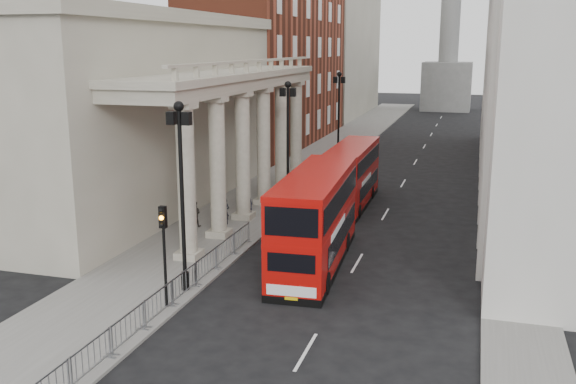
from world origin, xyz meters
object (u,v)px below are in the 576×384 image
(lamp_post_south, at_px, (182,184))
(lamp_post_north, at_px, (339,112))
(traffic_light, at_px, (164,238))
(lamp_post_mid, at_px, (288,135))
(pedestrian_a, at_px, (225,211))
(bus_far, at_px, (352,174))
(pedestrian_b, at_px, (195,214))
(pedestrian_c, at_px, (246,203))
(bus_near, at_px, (316,218))
(monument_column, at_px, (451,13))

(lamp_post_south, height_order, lamp_post_north, same)
(traffic_light, bearing_deg, lamp_post_mid, 90.32)
(traffic_light, bearing_deg, pedestrian_a, 101.01)
(bus_far, bearing_deg, pedestrian_b, -134.10)
(traffic_light, height_order, pedestrian_b, traffic_light)
(pedestrian_c, bearing_deg, pedestrian_b, -116.54)
(bus_near, bearing_deg, traffic_light, -125.48)
(lamp_post_south, xyz_separation_m, pedestrian_b, (-3.87, 9.46, -4.02))
(bus_near, xyz_separation_m, pedestrian_c, (-6.19, 6.96, -1.36))
(lamp_post_north, bearing_deg, bus_far, -74.27)
(monument_column, bearing_deg, lamp_post_mid, -95.24)
(pedestrian_a, bearing_deg, traffic_light, -68.69)
(lamp_post_south, bearing_deg, monument_column, 85.71)
(pedestrian_b, bearing_deg, lamp_post_south, 100.58)
(lamp_post_north, distance_m, bus_far, 15.03)
(bus_near, xyz_separation_m, pedestrian_a, (-6.97, 5.32, -1.52))
(lamp_post_mid, relative_size, pedestrian_b, 5.42)
(traffic_light, height_order, pedestrian_a, traffic_light)
(lamp_post_north, height_order, traffic_light, lamp_post_north)
(lamp_post_mid, relative_size, pedestrian_a, 5.24)
(lamp_post_mid, relative_size, pedestrian_c, 4.39)
(pedestrian_b, bearing_deg, bus_near, 141.60)
(lamp_post_mid, xyz_separation_m, pedestrian_a, (-2.33, -5.51, -4.00))
(lamp_post_mid, distance_m, pedestrian_a, 7.19)
(pedestrian_b, bearing_deg, bus_far, -145.14)
(traffic_light, bearing_deg, lamp_post_south, 92.84)
(lamp_post_south, xyz_separation_m, lamp_post_north, (0.00, 32.00, 0.00))
(lamp_post_south, height_order, bus_near, lamp_post_south)
(lamp_post_north, distance_m, traffic_light, 34.07)
(monument_column, height_order, traffic_light, monument_column)
(pedestrian_b, bearing_deg, monument_column, -109.27)
(monument_column, bearing_deg, pedestrian_a, -96.58)
(bus_near, relative_size, pedestrian_c, 5.75)
(monument_column, relative_size, lamp_post_mid, 6.51)
(lamp_post_mid, distance_m, pedestrian_b, 8.60)
(lamp_post_south, bearing_deg, pedestrian_b, 112.26)
(lamp_post_south, bearing_deg, lamp_post_north, 90.00)
(pedestrian_a, height_order, pedestrian_b, pedestrian_a)
(pedestrian_b, bearing_deg, lamp_post_mid, -132.29)
(traffic_light, relative_size, pedestrian_b, 2.80)
(monument_column, height_order, pedestrian_c, monument_column)
(lamp_post_south, height_order, bus_far, lamp_post_south)
(pedestrian_c, bearing_deg, monument_column, 98.11)
(bus_far, relative_size, pedestrian_c, 5.09)
(lamp_post_north, xyz_separation_m, traffic_light, (0.10, -34.02, -1.80))
(lamp_post_south, relative_size, traffic_light, 1.93)
(monument_column, distance_m, traffic_light, 91.17)
(lamp_post_north, distance_m, pedestrian_b, 23.22)
(lamp_post_mid, xyz_separation_m, bus_near, (4.64, -10.82, -2.48))
(monument_column, distance_m, pedestrian_c, 77.74)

